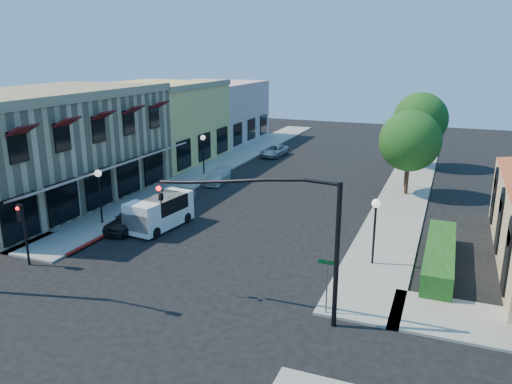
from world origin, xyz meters
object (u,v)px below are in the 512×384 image
at_px(street_tree_b, 420,119).
at_px(signal_mast_arm, 285,224).
at_px(street_tree_a, 410,141).
at_px(parked_car_c, 217,177).
at_px(parked_car_a, 131,219).
at_px(lamppost_right_near, 375,215).
at_px(lamppost_left_near, 99,183).
at_px(lamppost_right_far, 407,155).
at_px(parked_car_d, 274,151).
at_px(parked_car_b, 177,197).
at_px(street_name_sign, 327,278).
at_px(secondary_signal, 22,223).
at_px(lamppost_left_far, 203,145).
at_px(white_van, 159,210).

xyz_separation_m(street_tree_b, signal_mast_arm, (-2.94, -30.50, -0.46)).
bearing_deg(street_tree_a, parked_car_c, -172.41).
bearing_deg(parked_car_a, parked_car_c, 93.98).
bearing_deg(parked_car_c, street_tree_b, 34.00).
distance_m(lamppost_right_near, parked_car_a, 14.84).
height_order(lamppost_left_near, lamppost_right_far, same).
distance_m(lamppost_right_near, parked_car_d, 27.83).
bearing_deg(lamppost_right_far, parked_car_b, -144.40).
bearing_deg(signal_mast_arm, street_tree_b, 84.49).
bearing_deg(lamppost_right_near, street_name_sign, -99.78).
distance_m(secondary_signal, parked_car_b, 12.33).
height_order(street_tree_b, parked_car_a, street_tree_b).
height_order(parked_car_a, parked_car_b, parked_car_a).
distance_m(signal_mast_arm, parked_car_d, 32.71).
bearing_deg(street_tree_a, street_tree_b, 90.00).
xyz_separation_m(street_tree_a, signal_mast_arm, (-2.94, -20.50, -0.11)).
bearing_deg(parked_car_d, lamppost_left_far, -102.75).
bearing_deg(lamppost_left_near, street_name_sign, -19.93).
bearing_deg(lamppost_right_near, parked_car_c, 140.77).
bearing_deg(street_tree_a, lamppost_left_far, 180.00).
bearing_deg(parked_car_a, street_name_sign, -18.54).
bearing_deg(white_van, parked_car_c, 97.56).
distance_m(signal_mast_arm, lamppost_left_near, 15.82).
bearing_deg(signal_mast_arm, lamppost_left_far, 125.00).
bearing_deg(secondary_signal, parked_car_a, 74.46).
bearing_deg(parked_car_c, parked_car_d, 81.62).
height_order(parked_car_c, parked_car_d, parked_car_d).
xyz_separation_m(street_tree_a, parked_car_a, (-15.00, -14.12, -3.52)).
relative_size(street_tree_b, parked_car_a, 1.78).
bearing_deg(street_tree_b, parked_car_d, 180.00).
relative_size(lamppost_right_far, white_van, 0.76).
xyz_separation_m(secondary_signal, street_name_sign, (15.50, 0.79, -0.62)).
distance_m(street_tree_a, street_name_sign, 20.00).
distance_m(street_tree_b, street_name_sign, 29.96).
relative_size(street_name_sign, parked_car_c, 0.67).
bearing_deg(secondary_signal, signal_mast_arm, 0.37).
bearing_deg(lamppost_left_far, secondary_signal, -88.61).
relative_size(lamppost_left_near, lamppost_right_near, 1.00).
bearing_deg(street_tree_a, street_name_sign, -93.76).
bearing_deg(street_tree_b, secondary_signal, -118.77).
height_order(lamppost_left_near, lamppost_left_far, same).
bearing_deg(lamppost_left_far, signal_mast_arm, -55.00).
bearing_deg(signal_mast_arm, lamppost_right_far, 83.30).
xyz_separation_m(street_tree_b, lamppost_right_far, (-0.30, -8.00, -1.81)).
height_order(lamppost_left_near, white_van, lamppost_left_near).
bearing_deg(parked_car_c, lamppost_left_far, 134.33).
height_order(secondary_signal, parked_car_c, secondary_signal).
height_order(lamppost_left_near, lamppost_right_near, same).
relative_size(lamppost_right_near, white_van, 0.76).
bearing_deg(secondary_signal, lamppost_left_near, 94.34).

